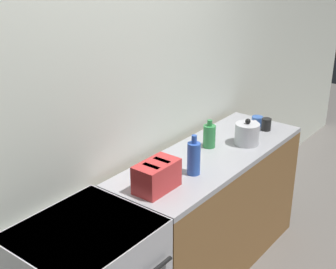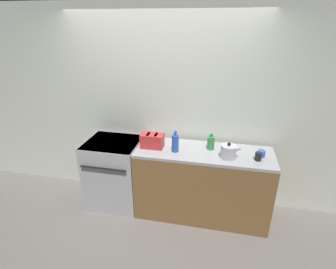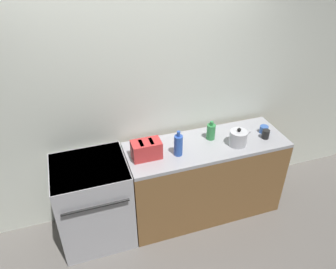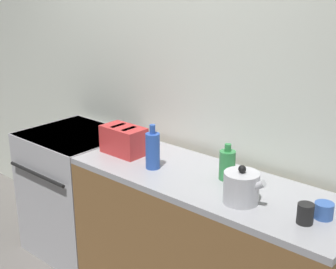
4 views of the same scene
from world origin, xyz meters
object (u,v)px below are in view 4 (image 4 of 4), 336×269
Objects in this scene: toaster at (124,140)px; bottle_blue at (153,150)px; cup_black at (305,214)px; cup_blue at (324,211)px; kettle at (242,187)px; stove at (78,191)px; bottle_green at (227,164)px.

toaster is 0.30m from bottle_blue.
cup_black is 1.07× the size of cup_blue.
kettle is 0.62m from bottle_blue.
toaster is at bearing -4.00° from stove.
cup_blue is at bearing -0.42° from stove.
stove is 4.18× the size of kettle.
bottle_green is 0.59m from cup_blue.
cup_blue is (0.58, -0.07, -0.05)m from bottle_green.
toaster is (-0.92, 0.09, 0.01)m from kettle.
kettle is 0.33m from cup_black.
kettle reaches higher than stove.
bottle_green is at bearing 2.67° from stove.
stove is at bearing 176.37° from cup_black.
bottle_blue is 2.78× the size of cup_black.
toaster is at bearing 174.49° from kettle.
bottle_blue is (0.30, -0.06, 0.02)m from toaster.
bottle_green is at bearing 7.80° from toaster.
kettle is at bearing -163.02° from cup_blue.
bottle_blue reaches higher than toaster.
stove is 1.57m from kettle.
cup_black is at bearing -113.49° from cup_blue.
bottle_green reaches higher than cup_blue.
cup_blue is (1.84, -0.01, 0.49)m from stove.
bottle_green is 2.15× the size of cup_black.
toaster reaches higher than stove.
bottle_green reaches higher than kettle.
bottle_blue is 2.98× the size of cup_blue.
kettle is at bearing -177.68° from cup_black.
bottle_blue reaches higher than cup_black.
kettle is at bearing -3.07° from bottle_blue.
cup_black is at bearing 2.32° from kettle.
bottle_blue is at bearing -175.38° from cup_blue.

